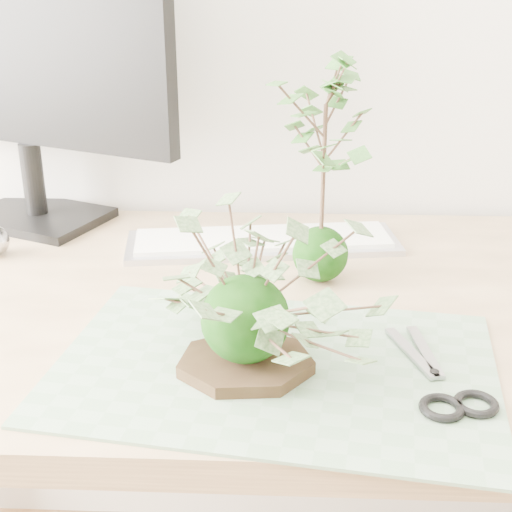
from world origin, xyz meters
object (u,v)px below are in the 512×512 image
at_px(ivy_kokedama, 245,281).
at_px(monitor, 19,52).
at_px(desk, 306,353).
at_px(keyboard, 263,241).
at_px(maple_kokedama, 325,119).

relative_size(ivy_kokedama, monitor, 0.57).
distance_m(desk, keyboard, 0.22).
xyz_separation_m(keyboard, monitor, (-0.41, 0.11, 0.28)).
height_order(desk, keyboard, keyboard).
bearing_deg(maple_kokedama, monitor, 154.26).
height_order(maple_kokedama, keyboard, maple_kokedama).
xyz_separation_m(desk, ivy_kokedama, (-0.08, -0.19, 0.20)).
bearing_deg(monitor, keyboard, 7.48).
xyz_separation_m(desk, maple_kokedama, (0.02, 0.06, 0.32)).
height_order(ivy_kokedama, keyboard, ivy_kokedama).
distance_m(ivy_kokedama, monitor, 0.66).
distance_m(maple_kokedama, keyboard, 0.28).
bearing_deg(keyboard, monitor, 156.91).
distance_m(desk, maple_kokedama, 0.33).
xyz_separation_m(maple_kokedama, monitor, (-0.49, 0.24, 0.06)).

